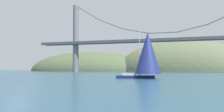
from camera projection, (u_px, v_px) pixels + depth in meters
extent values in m
plane|color=navy|center=(17.00, 87.00, 25.93)|extent=(360.00, 360.00, 0.00)
ellipsoid|color=#5B6647|center=(183.00, 71.00, 151.33)|extent=(77.92, 44.00, 35.69)
ellipsoid|color=#4C5B3D|center=(87.00, 71.00, 171.40)|extent=(81.14, 44.00, 24.77)
cylinder|color=slate|center=(76.00, 39.00, 130.45)|extent=(2.80, 2.80, 33.01)
cube|color=#47474C|center=(163.00, 40.00, 116.00)|extent=(121.73, 6.00, 1.20)
cylinder|color=slate|center=(87.00, 12.00, 128.98)|extent=(12.51, 0.50, 8.15)
cylinder|color=slate|center=(111.00, 24.00, 124.59)|extent=(12.44, 0.50, 5.61)
cylinder|color=slate|center=(136.00, 31.00, 120.31)|extent=(12.35, 0.50, 3.07)
cylinder|color=slate|center=(163.00, 33.00, 116.16)|extent=(12.25, 0.50, 0.50)
cylinder|color=slate|center=(192.00, 28.00, 112.12)|extent=(12.35, 0.50, 3.07)
cylinder|color=slate|center=(223.00, 17.00, 108.20)|extent=(12.44, 0.50, 5.61)
cube|color=#191E4C|center=(136.00, 77.00, 48.47)|extent=(7.20, 2.89, 0.55)
cube|color=beige|center=(129.00, 74.00, 48.70)|extent=(2.43, 1.67, 0.36)
cylinder|color=#B2B2B7|center=(139.00, 53.00, 48.55)|extent=(0.14, 0.14, 8.34)
cone|color=navy|center=(148.00, 53.00, 48.29)|extent=(5.54, 5.54, 7.67)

